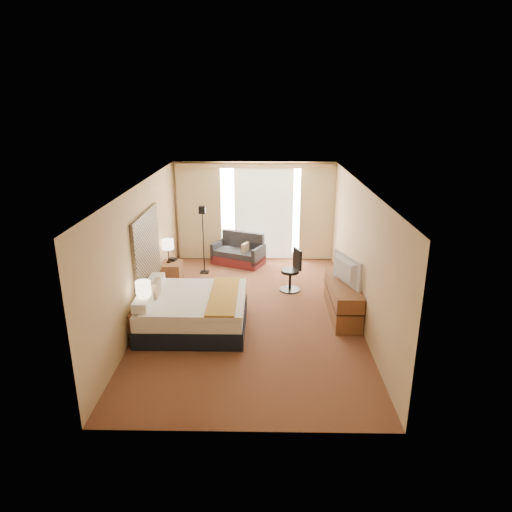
{
  "coord_description": "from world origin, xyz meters",
  "views": [
    {
      "loc": [
        0.26,
        -8.36,
        4.05
      ],
      "look_at": [
        0.1,
        0.4,
        1.09
      ],
      "focal_mm": 32.0,
      "sensor_mm": 36.0,
      "label": 1
    }
  ],
  "objects_px": {
    "floor_lamp": "(203,226)",
    "lamp_right": "(168,245)",
    "media_dresser": "(342,298)",
    "lamp_left": "(143,288)",
    "nightstand_left": "(145,324)",
    "bed": "(193,311)",
    "desk_chair": "(292,272)",
    "loveseat": "(239,254)",
    "television": "(343,270)",
    "nightstand_right": "(172,274)"
  },
  "relations": [
    {
      "from": "nightstand_right",
      "to": "bed",
      "type": "bearing_deg",
      "value": -68.81
    },
    {
      "from": "desk_chair",
      "to": "lamp_left",
      "type": "relative_size",
      "value": 1.73
    },
    {
      "from": "nightstand_left",
      "to": "television",
      "type": "xyz_separation_m",
      "value": [
        3.65,
        0.93,
        0.71
      ]
    },
    {
      "from": "bed",
      "to": "desk_chair",
      "type": "height_order",
      "value": "desk_chair"
    },
    {
      "from": "nightstand_left",
      "to": "loveseat",
      "type": "height_order",
      "value": "loveseat"
    },
    {
      "from": "loveseat",
      "to": "lamp_left",
      "type": "xyz_separation_m",
      "value": [
        -1.45,
        -4.06,
        0.71
      ]
    },
    {
      "from": "floor_lamp",
      "to": "nightstand_left",
      "type": "bearing_deg",
      "value": -100.9
    },
    {
      "from": "media_dresser",
      "to": "lamp_left",
      "type": "xyz_separation_m",
      "value": [
        -3.67,
        -1.07,
        0.63
      ]
    },
    {
      "from": "lamp_left",
      "to": "lamp_right",
      "type": "distance_m",
      "value": 2.56
    },
    {
      "from": "floor_lamp",
      "to": "lamp_right",
      "type": "xyz_separation_m",
      "value": [
        -0.7,
        -0.81,
        -0.22
      ]
    },
    {
      "from": "media_dresser",
      "to": "lamp_right",
      "type": "xyz_separation_m",
      "value": [
        -3.76,
        1.49,
        0.63
      ]
    },
    {
      "from": "loveseat",
      "to": "television",
      "type": "height_order",
      "value": "television"
    },
    {
      "from": "nightstand_left",
      "to": "floor_lamp",
      "type": "distance_m",
      "value": 3.53
    },
    {
      "from": "media_dresser",
      "to": "lamp_left",
      "type": "height_order",
      "value": "lamp_left"
    },
    {
      "from": "floor_lamp",
      "to": "lamp_right",
      "type": "height_order",
      "value": "floor_lamp"
    },
    {
      "from": "desk_chair",
      "to": "lamp_right",
      "type": "bearing_deg",
      "value": 152.69
    },
    {
      "from": "lamp_right",
      "to": "bed",
      "type": "bearing_deg",
      "value": -67.9
    },
    {
      "from": "nightstand_right",
      "to": "loveseat",
      "type": "relative_size",
      "value": 0.37
    },
    {
      "from": "loveseat",
      "to": "desk_chair",
      "type": "height_order",
      "value": "desk_chair"
    },
    {
      "from": "desk_chair",
      "to": "media_dresser",
      "type": "bearing_deg",
      "value": -74.91
    },
    {
      "from": "lamp_right",
      "to": "media_dresser",
      "type": "bearing_deg",
      "value": -21.66
    },
    {
      "from": "nightstand_left",
      "to": "loveseat",
      "type": "relative_size",
      "value": 0.37
    },
    {
      "from": "nightstand_right",
      "to": "desk_chair",
      "type": "height_order",
      "value": "desk_chair"
    },
    {
      "from": "floor_lamp",
      "to": "lamp_right",
      "type": "distance_m",
      "value": 1.09
    },
    {
      "from": "floor_lamp",
      "to": "desk_chair",
      "type": "xyz_separation_m",
      "value": [
        2.13,
        -1.07,
        -0.77
      ]
    },
    {
      "from": "floor_lamp",
      "to": "lamp_left",
      "type": "height_order",
      "value": "floor_lamp"
    },
    {
      "from": "desk_chair",
      "to": "lamp_right",
      "type": "relative_size",
      "value": 1.75
    },
    {
      "from": "bed",
      "to": "loveseat",
      "type": "bearing_deg",
      "value": 79.6
    },
    {
      "from": "nightstand_left",
      "to": "nightstand_right",
      "type": "distance_m",
      "value": 2.5
    },
    {
      "from": "nightstand_right",
      "to": "lamp_left",
      "type": "relative_size",
      "value": 0.99
    },
    {
      "from": "bed",
      "to": "television",
      "type": "relative_size",
      "value": 1.98
    },
    {
      "from": "bed",
      "to": "floor_lamp",
      "type": "xyz_separation_m",
      "value": [
        -0.16,
        2.94,
        0.85
      ]
    },
    {
      "from": "loveseat",
      "to": "lamp_right",
      "type": "relative_size",
      "value": 2.67
    },
    {
      "from": "nightstand_right",
      "to": "floor_lamp",
      "type": "xyz_separation_m",
      "value": [
        0.64,
        0.85,
        0.92
      ]
    },
    {
      "from": "bed",
      "to": "lamp_right",
      "type": "xyz_separation_m",
      "value": [
        -0.86,
        2.13,
        0.63
      ]
    },
    {
      "from": "lamp_right",
      "to": "television",
      "type": "height_order",
      "value": "television"
    },
    {
      "from": "bed",
      "to": "television",
      "type": "bearing_deg",
      "value": 10.38
    },
    {
      "from": "media_dresser",
      "to": "bed",
      "type": "xyz_separation_m",
      "value": [
        -2.89,
        -0.64,
        -0.01
      ]
    },
    {
      "from": "media_dresser",
      "to": "bed",
      "type": "relative_size",
      "value": 0.93
    },
    {
      "from": "television",
      "to": "media_dresser",
      "type": "bearing_deg",
      "value": -43.51
    },
    {
      "from": "desk_chair",
      "to": "loveseat",
      "type": "bearing_deg",
      "value": 104.2
    },
    {
      "from": "nightstand_right",
      "to": "floor_lamp",
      "type": "relative_size",
      "value": 0.33
    },
    {
      "from": "floor_lamp",
      "to": "television",
      "type": "bearing_deg",
      "value": -38.82
    },
    {
      "from": "nightstand_left",
      "to": "desk_chair",
      "type": "distance_m",
      "value": 3.59
    },
    {
      "from": "lamp_left",
      "to": "bed",
      "type": "bearing_deg",
      "value": 28.68
    },
    {
      "from": "lamp_right",
      "to": "television",
      "type": "distance_m",
      "value": 4.04
    },
    {
      "from": "media_dresser",
      "to": "lamp_right",
      "type": "distance_m",
      "value": 4.09
    },
    {
      "from": "nightstand_right",
      "to": "desk_chair",
      "type": "distance_m",
      "value": 2.78
    },
    {
      "from": "loveseat",
      "to": "floor_lamp",
      "type": "distance_m",
      "value": 1.43
    },
    {
      "from": "media_dresser",
      "to": "bed",
      "type": "height_order",
      "value": "bed"
    }
  ]
}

